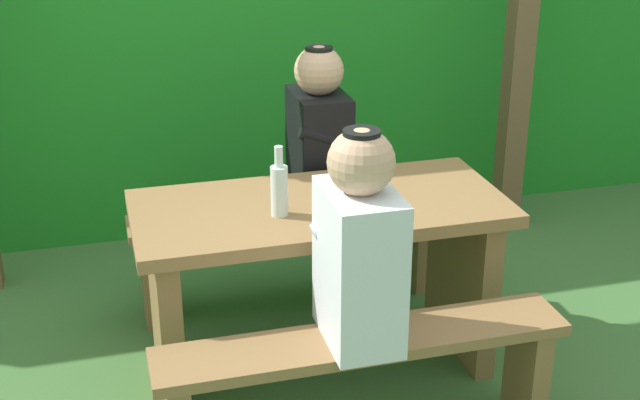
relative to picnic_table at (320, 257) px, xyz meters
name	(u,v)px	position (x,y,z in m)	size (l,w,h in m)	color
ground_plane	(320,364)	(0.00, 0.00, -0.49)	(12.00, 12.00, 0.00)	#416B36
hedge_backdrop	(231,16)	(0.00, 1.88, 0.57)	(6.40, 0.95, 2.13)	#1E7F21
pergola_post_right	(522,23)	(1.34, 1.06, 0.62)	(0.12, 0.12, 2.22)	brown
picnic_table	(320,257)	(0.00, 0.00, 0.00)	(1.40, 0.64, 0.72)	olive
bench_near	(363,370)	(0.00, -0.55, -0.16)	(1.40, 0.24, 0.46)	olive
bench_far	(288,236)	(0.00, 0.55, -0.16)	(1.40, 0.24, 0.46)	olive
person_white_shirt	(359,246)	(-0.02, -0.54, 0.30)	(0.25, 0.35, 0.72)	silver
person_black_coat	(319,135)	(0.14, 0.54, 0.30)	(0.25, 0.35, 0.72)	black
drinking_glass	(359,176)	(0.19, 0.12, 0.27)	(0.07, 0.07, 0.08)	silver
bottle_left	(279,188)	(-0.17, -0.07, 0.33)	(0.06, 0.06, 0.26)	silver
cell_phone	(331,197)	(0.05, 0.03, 0.23)	(0.07, 0.14, 0.01)	silver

